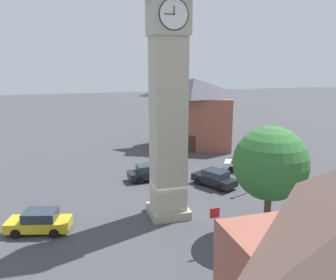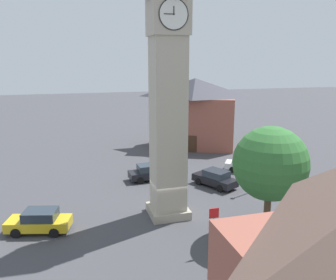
{
  "view_description": "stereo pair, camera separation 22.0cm",
  "coord_description": "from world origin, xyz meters",
  "px_view_note": "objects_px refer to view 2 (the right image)",
  "views": [
    {
      "loc": [
        6.85,
        23.19,
        11.26
      ],
      "look_at": [
        0.0,
        0.0,
        5.69
      ],
      "focal_mm": 37.56,
      "sensor_mm": 36.0,
      "label": 1
    },
    {
      "loc": [
        6.64,
        23.25,
        11.26
      ],
      "look_at": [
        0.0,
        0.0,
        5.69
      ],
      "focal_mm": 37.56,
      "sensor_mm": 36.0,
      "label": 2
    }
  ],
  "objects_px": {
    "car_silver_kerb": "(150,172)",
    "car_red_corner": "(39,221)",
    "car_blue_kerb": "(245,164)",
    "road_sign": "(214,223)",
    "car_white_side": "(215,178)",
    "pedestrian": "(312,211)",
    "tree": "(270,164)",
    "clock_tower": "(168,33)",
    "lamp_post": "(259,154)",
    "building_terrace_right": "(195,113)"
  },
  "relations": [
    {
      "from": "clock_tower",
      "to": "car_red_corner",
      "type": "relative_size",
      "value": 5.01
    },
    {
      "from": "pedestrian",
      "to": "road_sign",
      "type": "distance_m",
      "value": 8.14
    },
    {
      "from": "pedestrian",
      "to": "building_terrace_right",
      "type": "relative_size",
      "value": 0.14
    },
    {
      "from": "car_red_corner",
      "to": "road_sign",
      "type": "height_order",
      "value": "road_sign"
    },
    {
      "from": "clock_tower",
      "to": "pedestrian",
      "type": "xyz_separation_m",
      "value": [
        -9.13,
        4.34,
        -11.97
      ]
    },
    {
      "from": "car_white_side",
      "to": "lamp_post",
      "type": "xyz_separation_m",
      "value": [
        -3.08,
        2.02,
        2.59
      ]
    },
    {
      "from": "tree",
      "to": "lamp_post",
      "type": "height_order",
      "value": "tree"
    },
    {
      "from": "car_silver_kerb",
      "to": "lamp_post",
      "type": "xyz_separation_m",
      "value": [
        -8.32,
        5.34,
        2.59
      ]
    },
    {
      "from": "tree",
      "to": "building_terrace_right",
      "type": "bearing_deg",
      "value": -98.7
    },
    {
      "from": "pedestrian",
      "to": "road_sign",
      "type": "xyz_separation_m",
      "value": [
        7.97,
        1.39,
        0.89
      ]
    },
    {
      "from": "car_red_corner",
      "to": "pedestrian",
      "type": "relative_size",
      "value": 2.61
    },
    {
      "from": "car_blue_kerb",
      "to": "clock_tower",
      "type": "bearing_deg",
      "value": 36.44
    },
    {
      "from": "car_white_side",
      "to": "lamp_post",
      "type": "distance_m",
      "value": 4.5
    },
    {
      "from": "clock_tower",
      "to": "car_blue_kerb",
      "type": "height_order",
      "value": "clock_tower"
    },
    {
      "from": "car_white_side",
      "to": "pedestrian",
      "type": "xyz_separation_m",
      "value": [
        -3.4,
        8.9,
        0.25
      ]
    },
    {
      "from": "car_silver_kerb",
      "to": "car_red_corner",
      "type": "xyz_separation_m",
      "value": [
        9.46,
        8.08,
        0.0
      ]
    },
    {
      "from": "car_silver_kerb",
      "to": "car_white_side",
      "type": "xyz_separation_m",
      "value": [
        -5.24,
        3.33,
        0.0
      ]
    },
    {
      "from": "car_red_corner",
      "to": "car_white_side",
      "type": "height_order",
      "value": "same"
    },
    {
      "from": "clock_tower",
      "to": "car_silver_kerb",
      "type": "height_order",
      "value": "clock_tower"
    },
    {
      "from": "car_blue_kerb",
      "to": "building_terrace_right",
      "type": "distance_m",
      "value": 11.8
    },
    {
      "from": "car_blue_kerb",
      "to": "building_terrace_right",
      "type": "relative_size",
      "value": 0.37
    },
    {
      "from": "car_silver_kerb",
      "to": "car_blue_kerb",
      "type": "bearing_deg",
      "value": 179.12
    },
    {
      "from": "road_sign",
      "to": "pedestrian",
      "type": "bearing_deg",
      "value": -170.14
    },
    {
      "from": "car_red_corner",
      "to": "tree",
      "type": "bearing_deg",
      "value": 162.63
    },
    {
      "from": "car_red_corner",
      "to": "lamp_post",
      "type": "xyz_separation_m",
      "value": [
        -17.79,
        -2.73,
        2.59
      ]
    },
    {
      "from": "road_sign",
      "to": "tree",
      "type": "bearing_deg",
      "value": -165.93
    },
    {
      "from": "car_white_side",
      "to": "lamp_post",
      "type": "relative_size",
      "value": 0.89
    },
    {
      "from": "car_blue_kerb",
      "to": "tree",
      "type": "xyz_separation_m",
      "value": [
        5.11,
        12.41,
        4.08
      ]
    },
    {
      "from": "car_silver_kerb",
      "to": "car_white_side",
      "type": "bearing_deg",
      "value": 147.59
    },
    {
      "from": "clock_tower",
      "to": "lamp_post",
      "type": "relative_size",
      "value": 4.43
    },
    {
      "from": "clock_tower",
      "to": "tree",
      "type": "distance_m",
      "value": 10.81
    },
    {
      "from": "building_terrace_right",
      "to": "lamp_post",
      "type": "height_order",
      "value": "building_terrace_right"
    },
    {
      "from": "tree",
      "to": "road_sign",
      "type": "xyz_separation_m",
      "value": [
        4.2,
        1.05,
        -2.94
      ]
    },
    {
      "from": "car_silver_kerb",
      "to": "car_white_side",
      "type": "relative_size",
      "value": 0.95
    },
    {
      "from": "car_silver_kerb",
      "to": "car_red_corner",
      "type": "distance_m",
      "value": 12.44
    },
    {
      "from": "car_blue_kerb",
      "to": "car_silver_kerb",
      "type": "xyz_separation_m",
      "value": [
        9.98,
        -0.15,
        0.0
      ]
    },
    {
      "from": "pedestrian",
      "to": "road_sign",
      "type": "height_order",
      "value": "road_sign"
    },
    {
      "from": "clock_tower",
      "to": "road_sign",
      "type": "relative_size",
      "value": 7.91
    },
    {
      "from": "car_white_side",
      "to": "tree",
      "type": "height_order",
      "value": "tree"
    },
    {
      "from": "tree",
      "to": "car_blue_kerb",
      "type": "bearing_deg",
      "value": -112.39
    },
    {
      "from": "car_silver_kerb",
      "to": "car_red_corner",
      "type": "height_order",
      "value": "same"
    },
    {
      "from": "car_blue_kerb",
      "to": "road_sign",
      "type": "height_order",
      "value": "road_sign"
    },
    {
      "from": "car_white_side",
      "to": "building_terrace_right",
      "type": "height_order",
      "value": "building_terrace_right"
    },
    {
      "from": "car_white_side",
      "to": "pedestrian",
      "type": "height_order",
      "value": "pedestrian"
    },
    {
      "from": "car_red_corner",
      "to": "car_silver_kerb",
      "type": "bearing_deg",
      "value": -139.53
    },
    {
      "from": "car_silver_kerb",
      "to": "pedestrian",
      "type": "height_order",
      "value": "pedestrian"
    },
    {
      "from": "road_sign",
      "to": "car_white_side",
      "type": "bearing_deg",
      "value": -113.97
    },
    {
      "from": "lamp_post",
      "to": "road_sign",
      "type": "xyz_separation_m",
      "value": [
        7.66,
        8.27,
        -1.45
      ]
    },
    {
      "from": "car_blue_kerb",
      "to": "car_silver_kerb",
      "type": "relative_size",
      "value": 1.04
    },
    {
      "from": "tree",
      "to": "lamp_post",
      "type": "xyz_separation_m",
      "value": [
        -3.46,
        -7.22,
        -1.5
      ]
    }
  ]
}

